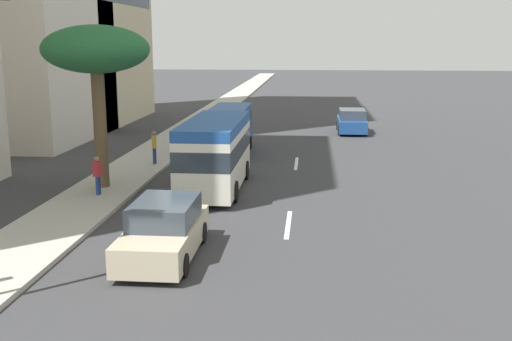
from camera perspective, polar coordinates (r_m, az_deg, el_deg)
The scene contains 11 objects.
ground_plane at distance 35.88m, azimuth 4.05°, elevation 2.28°, with size 198.00×198.00×0.00m, color #38383A.
sidewalk_right at distance 36.85m, azimuth -8.16°, elevation 2.57°, with size 162.00×2.89×0.15m, color #B2ADA3.
lane_stripe_mid at distance 20.60m, azimuth 3.07°, elevation -5.11°, with size 3.20×0.16×0.01m, color silver.
lane_stripe_far at distance 30.81m, azimuth 3.83°, elevation 0.67°, with size 3.20×0.16×0.01m, color silver.
car_lead at distance 17.58m, azimuth -8.69°, elevation -5.66°, with size 4.51×1.92×1.63m.
minibus_second at distance 25.12m, azimuth -3.88°, elevation 1.81°, with size 6.91×2.34×2.95m.
car_third at distance 41.71m, azimuth 9.04°, elevation 4.60°, with size 4.38×1.92×1.61m.
van_fourth at distance 33.41m, azimuth -2.49°, elevation 4.13°, with size 5.22×2.09×2.58m.
pedestrian_near_lamp at distance 24.56m, azimuth -14.74°, elevation -0.31°, with size 0.38×0.32×1.54m.
pedestrian_by_tree at distance 30.22m, azimuth -9.60°, elevation 2.31°, with size 0.37×0.31×1.63m.
palm_tree at distance 25.40m, azimuth -14.88°, elevation 10.75°, with size 4.29×4.29×6.61m.
Camera 1 is at (-3.85, -0.70, 6.08)m, focal length 42.32 mm.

